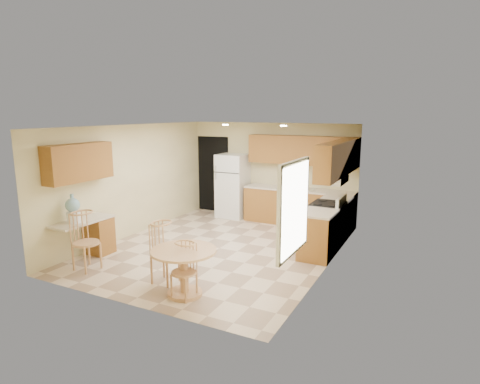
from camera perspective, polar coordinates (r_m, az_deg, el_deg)
The scene contains 30 objects.
floor at distance 8.40m, azimuth -2.93°, elevation -7.98°, with size 5.50×5.50×0.00m, color beige.
ceiling at distance 7.93m, azimuth -3.12°, elevation 9.33°, with size 4.50×5.50×0.02m, color white.
wall_back at distance 10.51m, azimuth 4.45°, elevation 2.97°, with size 4.50×0.02×2.50m, color beige.
wall_front at distance 5.91m, azimuth -16.41°, elevation -4.13°, with size 4.50×0.02×2.50m, color beige.
wall_left at distance 9.38m, azimuth -15.05°, elevation 1.59°, with size 0.02×5.50×2.50m, color beige.
wall_right at distance 7.24m, azimuth 12.63°, elevation -1.11°, with size 0.02×5.50×2.50m, color beige.
doorway at distance 11.30m, azimuth -3.83°, elevation 2.54°, with size 0.90×0.02×2.10m, color black.
base_cab_back at distance 10.09m, azimuth 8.33°, elevation -2.19°, with size 2.75×0.60×0.87m, color #9E6528.
counter_back at distance 9.99m, azimuth 8.40°, elevation 0.35°, with size 2.75×0.63×0.04m, color beige.
base_cab_right_a at distance 9.25m, azimuth 13.47°, elevation -3.63°, with size 0.60×0.59×0.87m, color #9E6528.
counter_right_a at distance 9.15m, azimuth 13.60°, elevation -0.88°, with size 0.63×0.59×0.04m, color beige.
base_cab_right_b at distance 7.90m, azimuth 10.98°, elevation -6.12°, with size 0.60×0.80×0.87m, color #9E6528.
counter_right_b at distance 7.77m, azimuth 11.11°, elevation -2.92°, with size 0.63×0.80×0.04m, color beige.
upper_cab_back at distance 9.99m, azimuth 8.81°, elevation 5.89°, with size 2.75×0.33×0.70m, color #9E6528.
upper_cab_right at distance 8.34m, azimuth 13.78°, elevation 4.64°, with size 0.33×2.42×0.70m, color #9E6528.
upper_cab_left at distance 8.06m, azimuth -21.96°, elevation 3.92°, with size 0.33×1.40×0.70m, color #9E6528.
sink at distance 10.00m, azimuth 8.27°, elevation 0.48°, with size 0.78×0.44×0.01m, color silver.
range_hood at distance 8.39m, azimuth 13.03°, elevation 1.75°, with size 0.50×0.76×0.14m, color silver.
desk_pedestal at distance 8.49m, azimuth -19.41°, elevation -5.87°, with size 0.48×0.42×0.72m, color #9E6528.
desk_top at distance 8.14m, azimuth -21.51°, elevation -3.89°, with size 0.50×1.20×0.04m, color beige.
window at distance 5.46m, azimuth 7.69°, elevation -2.31°, with size 0.06×1.12×1.30m.
can_light_a at distance 9.22m, azimuth -2.09°, elevation 9.53°, with size 0.14×0.14×0.02m, color white.
can_light_b at distance 8.63m, azimuth 6.19°, elevation 9.35°, with size 0.14×0.14×0.02m, color white.
refrigerator at distance 10.66m, azimuth -1.03°, elevation 0.90°, with size 0.74×0.72×1.68m.
stove at distance 8.62m, azimuth 12.27°, elevation -4.45°, with size 0.65×0.76×1.09m.
dining_table at distance 6.26m, azimuth -7.96°, elevation -10.31°, with size 1.00×1.00×0.74m.
chair_table_a at distance 6.63m, azimuth -11.18°, elevation -7.89°, with size 0.45×0.58×1.01m.
chair_table_b at distance 6.09m, azimuth -8.47°, elevation -10.53°, with size 0.38×0.38×0.86m.
chair_desk at distance 7.56m, azimuth -21.69°, elevation -5.96°, with size 0.46×0.60×1.04m.
water_crock at distance 7.95m, azimuth -22.67°, elevation -2.36°, with size 0.26×0.26×0.54m.
Camera 1 is at (3.94, -6.87, 2.78)m, focal length 30.00 mm.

